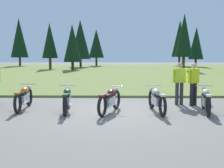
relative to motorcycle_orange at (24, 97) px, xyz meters
name	(u,v)px	position (x,y,z in m)	size (l,w,h in m)	color
ground_plane	(112,111)	(3.18, -0.32, -0.44)	(140.00, 140.00, 0.00)	slate
grass_moorland	(115,71)	(3.18, 24.84, -0.39)	(80.00, 44.00, 0.10)	olive
forest_treeline	(85,37)	(-1.08, 29.65, 4.09)	(45.80, 23.56, 8.52)	#47331E
motorcycle_orange	(24,97)	(0.00, 0.00, 0.00)	(0.62, 2.10, 0.88)	black
motorcycle_british_green	(67,99)	(1.63, -0.40, 0.00)	(0.62, 2.10, 0.88)	black
motorcycle_maroon	(110,100)	(3.12, -0.54, 0.00)	(0.87, 2.02, 0.88)	black
motorcycle_silver	(157,100)	(4.72, -0.44, 0.00)	(0.62, 2.10, 0.88)	black
motorcycle_cream	(206,100)	(6.38, -0.46, 0.00)	(0.69, 2.08, 0.88)	black
rider_checking_bike	(194,81)	(6.32, 0.86, 0.51)	(0.49, 0.37, 1.67)	black
rider_in_hivis_vest	(180,81)	(5.82, 1.06, 0.51)	(0.55, 0.23, 1.67)	#2D2D38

